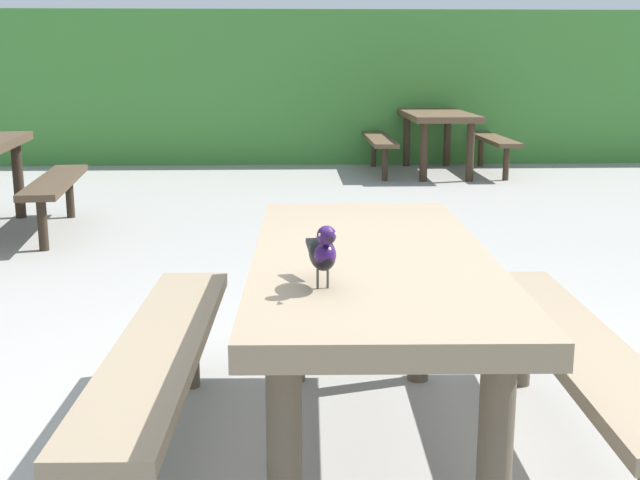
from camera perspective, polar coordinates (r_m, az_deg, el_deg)
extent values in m
plane|color=gray|center=(2.82, 5.19, -16.00)|extent=(60.00, 60.00, 0.00)
cube|color=#428438|center=(11.47, -0.60, 10.78)|extent=(28.00, 1.57, 2.00)
cube|color=#84725B|center=(2.65, 3.59, -1.46)|extent=(0.81, 1.82, 0.07)
cylinder|color=brown|center=(2.12, -2.52, -15.91)|extent=(0.09, 0.09, 0.67)
cylinder|color=brown|center=(2.17, 12.19, -15.49)|extent=(0.09, 0.09, 0.67)
cylinder|color=brown|center=(3.42, -1.84, -4.65)|extent=(0.09, 0.09, 0.67)
cylinder|color=brown|center=(3.45, 7.05, -4.58)|extent=(0.09, 0.09, 0.67)
cube|color=#84725B|center=(2.78, -11.18, -7.31)|extent=(0.32, 1.72, 0.05)
cylinder|color=brown|center=(3.44, -9.14, -7.15)|extent=(0.07, 0.07, 0.39)
cube|color=#84725B|center=(2.88, 17.66, -6.96)|extent=(0.32, 1.72, 0.05)
cylinder|color=brown|center=(3.53, 14.17, -6.92)|extent=(0.07, 0.07, 0.39)
ellipsoid|color=black|center=(2.19, 0.16, -0.97)|extent=(0.09, 0.16, 0.09)
ellipsoid|color=#2D144C|center=(2.14, 0.36, -1.04)|extent=(0.07, 0.08, 0.06)
sphere|color=#2D144C|center=(2.11, 0.46, 0.33)|extent=(0.05, 0.05, 0.05)
sphere|color=#EAE08C|center=(2.11, 1.04, 0.42)|extent=(0.01, 0.01, 0.01)
sphere|color=#EAE08C|center=(2.10, 0.00, 0.38)|extent=(0.01, 0.01, 0.01)
cone|color=black|center=(2.07, 0.67, 0.09)|extent=(0.02, 0.03, 0.02)
cube|color=black|center=(2.30, -0.39, -0.61)|extent=(0.05, 0.10, 0.04)
cylinder|color=#47423D|center=(2.20, 0.55, -2.72)|extent=(0.01, 0.01, 0.05)
cylinder|color=#47423D|center=(2.19, -0.17, -2.76)|extent=(0.01, 0.01, 0.05)
cylinder|color=#2E241A|center=(7.52, -20.53, 4.00)|extent=(0.09, 0.09, 0.67)
cube|color=#473828|center=(6.75, -18.17, 3.97)|extent=(0.46, 1.73, 0.05)
cylinder|color=#2E241A|center=(6.16, -19.00, 1.07)|extent=(0.07, 0.07, 0.39)
cylinder|color=#2E241A|center=(7.41, -17.25, 3.02)|extent=(0.07, 0.07, 0.39)
cube|color=brown|center=(9.99, 8.27, 8.71)|extent=(0.77, 1.80, 0.07)
cylinder|color=#382B1D|center=(10.76, 8.96, 6.98)|extent=(0.09, 0.09, 0.67)
cylinder|color=#382B1D|center=(10.67, 6.14, 7.01)|extent=(0.09, 0.09, 0.67)
cylinder|color=#382B1D|center=(9.39, 10.56, 6.13)|extent=(0.09, 0.09, 0.67)
cylinder|color=#382B1D|center=(9.29, 7.34, 6.17)|extent=(0.09, 0.09, 0.67)
cube|color=brown|center=(10.16, 12.14, 6.99)|extent=(0.29, 1.71, 0.05)
cylinder|color=#382B1D|center=(10.80, 11.27, 6.16)|extent=(0.07, 0.07, 0.39)
cylinder|color=#382B1D|center=(9.57, 13.00, 5.29)|extent=(0.07, 0.07, 0.39)
cube|color=brown|center=(9.92, 4.21, 7.10)|extent=(0.29, 1.71, 0.05)
cylinder|color=#382B1D|center=(10.57, 3.82, 6.24)|extent=(0.07, 0.07, 0.39)
cylinder|color=#382B1D|center=(9.31, 4.60, 5.38)|extent=(0.07, 0.07, 0.39)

